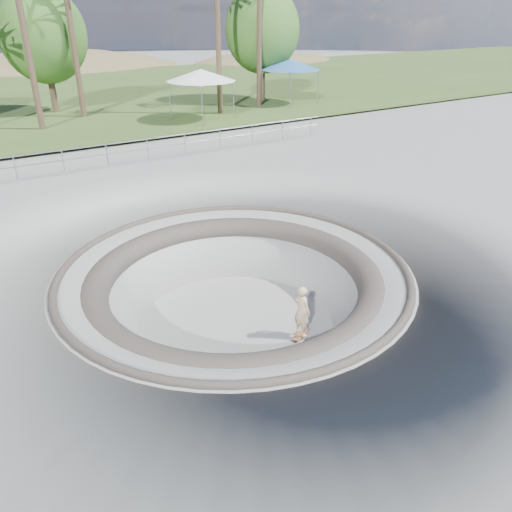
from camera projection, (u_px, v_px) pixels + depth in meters
name	position (u px, v px, depth m)	size (l,w,h in m)	color
ground	(234.00, 270.00, 14.56)	(180.00, 180.00, 0.00)	#9F9F9A
skate_bowl	(235.00, 322.00, 15.37)	(14.00, 14.00, 4.10)	#9F9F9A
grass_strip	(26.00, 100.00, 40.29)	(180.00, 36.00, 0.12)	#3A5020
distant_hills	(37.00, 131.00, 62.90)	(103.20, 45.00, 28.60)	brown
safety_railing	(107.00, 155.00, 23.36)	(25.00, 0.06, 1.03)	#919499
skateboard	(301.00, 334.00, 14.81)	(0.76, 0.50, 0.08)	brown
skater	(302.00, 311.00, 14.45)	(0.58, 0.38, 1.60)	#D8B98C
canopy_white	(201.00, 75.00, 31.72)	(5.86, 5.86, 3.13)	#919499
canopy_blue	(291.00, 65.00, 37.20)	(6.20, 6.20, 3.18)	#919499
bushy_tree_mid	(43.00, 35.00, 33.06)	(5.67, 5.16, 8.18)	brown
bushy_tree_right	(262.00, 30.00, 37.86)	(5.80, 5.28, 8.37)	brown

